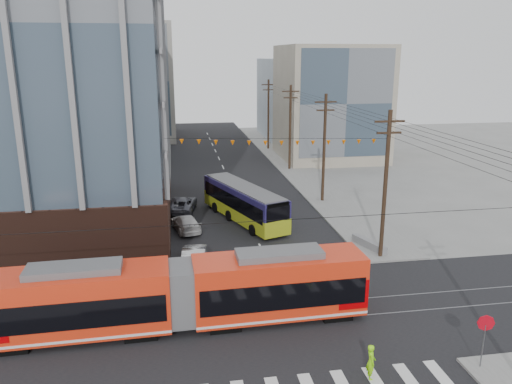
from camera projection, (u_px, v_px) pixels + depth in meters
The scene contains 14 objects.
ground at pixel (309, 351), 25.57m from camera, with size 160.00×160.00×0.00m, color slate.
bg_bldg_nw_near at pixel (96, 97), 69.95m from camera, with size 18.00×16.00×18.00m, color #8C99A5.
bg_bldg_ne_near at pixel (330, 103), 71.62m from camera, with size 14.00×14.00×16.00m, color gray.
bg_bldg_nw_far at pixel (128, 82), 89.18m from camera, with size 16.00×18.00×20.00m, color gray.
bg_bldg_ne_far at pixel (307, 98), 91.22m from camera, with size 16.00×16.00×14.00m, color #8C99A5.
utility_pole_far at pixel (268, 115), 78.71m from camera, with size 0.30×0.30×11.00m, color black.
streetcar at pixel (182, 294), 27.36m from camera, with size 20.64×2.90×3.98m, color red, non-canonical shape.
city_bus at pixel (244, 203), 45.34m from camera, with size 2.57×11.85×3.36m, color #221B4F, non-canonical shape.
parked_car_silver at pixel (194, 257), 35.53m from camera, with size 1.62×4.65×1.53m, color #B6B7B7.
parked_car_white at pixel (186, 223), 42.96m from camera, with size 1.87×4.61×1.34m, color silver.
parked_car_grey at pixel (182, 204), 48.10m from camera, with size 2.43×5.28×1.47m, color #525460.
pedestrian at pixel (371, 362), 23.22m from camera, with size 0.64×0.42×1.74m, color #90FB0E.
stop_sign at pixel (483, 344), 23.75m from camera, with size 0.82×0.82×2.70m, color #BC0615, non-canonical shape.
jersey_barrier at pixel (369, 245), 38.86m from camera, with size 0.81×3.60×0.72m, color slate.
Camera 1 is at (-6.37, -21.73, 14.67)m, focal length 35.00 mm.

